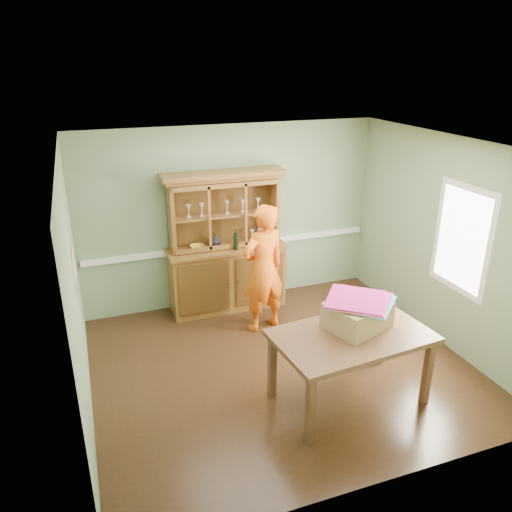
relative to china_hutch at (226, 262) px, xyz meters
name	(u,v)px	position (x,y,z in m)	size (l,w,h in m)	color
floor	(281,365)	(0.16, -1.76, -0.73)	(4.50, 4.50, 0.00)	#3F2614
ceiling	(286,147)	(0.16, -1.76, 1.97)	(4.50, 4.50, 0.00)	white
wall_back	(231,216)	(0.16, 0.24, 0.62)	(4.50, 4.50, 0.00)	gray
wall_left	(75,295)	(-2.09, -1.76, 0.62)	(4.00, 4.00, 0.00)	gray
wall_right	(445,243)	(2.41, -1.76, 0.62)	(4.00, 4.00, 0.00)	gray
wall_front	(380,359)	(0.16, -3.76, 0.62)	(4.50, 4.50, 0.00)	gray
chair_rail	(232,245)	(0.16, 0.21, 0.17)	(4.41, 0.05, 0.08)	white
framed_map	(74,266)	(-2.07, -1.46, 0.82)	(0.03, 0.60, 0.46)	black
window_panel	(461,239)	(2.39, -2.06, 0.77)	(0.03, 0.96, 1.36)	white
china_hutch	(226,262)	(0.00, 0.00, 0.00)	(1.77, 0.58, 2.08)	brown
dining_table	(351,342)	(0.62, -2.60, 0.00)	(1.74, 1.15, 0.83)	brown
cardboard_box	(357,315)	(0.74, -2.49, 0.24)	(0.63, 0.50, 0.29)	tan
kite_stack	(359,301)	(0.75, -2.49, 0.41)	(0.84, 0.84, 0.04)	#4DCF3C
person	(263,269)	(0.29, -0.80, 0.17)	(0.66, 0.43, 1.81)	#FF6510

